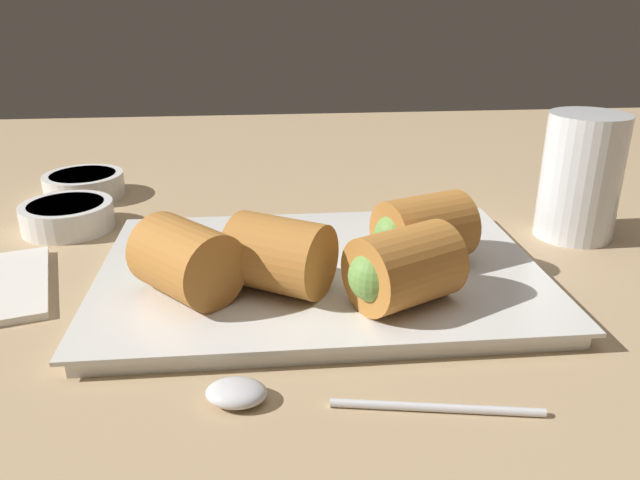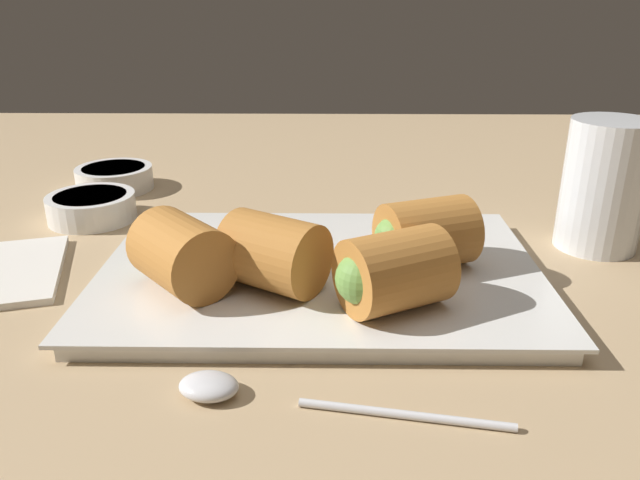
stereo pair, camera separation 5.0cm
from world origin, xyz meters
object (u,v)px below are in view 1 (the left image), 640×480
at_px(dipping_bowl_far, 84,184).
at_px(spoon, 275,396).
at_px(dipping_bowl_near, 67,215).
at_px(drinking_glass, 581,177).
at_px(serving_plate, 320,274).

height_order(dipping_bowl_far, spoon, dipping_bowl_far).
bearing_deg(dipping_bowl_near, spoon, -56.82).
xyz_separation_m(dipping_bowl_near, drinking_glass, (0.49, -0.06, 0.04)).
bearing_deg(spoon, drinking_glass, 38.69).
relative_size(dipping_bowl_near, drinking_glass, 0.75).
xyz_separation_m(serving_plate, spoon, (-0.04, -0.15, -0.00)).
distance_m(dipping_bowl_near, drinking_glass, 0.49).
distance_m(dipping_bowl_far, spoon, 0.45).
bearing_deg(dipping_bowl_near, dipping_bowl_far, 95.19).
bearing_deg(spoon, dipping_bowl_far, 116.98).
bearing_deg(drinking_glass, dipping_bowl_near, 172.57).
xyz_separation_m(dipping_bowl_far, spoon, (0.20, -0.40, -0.01)).
bearing_deg(drinking_glass, spoon, -141.31).
relative_size(dipping_bowl_near, spoon, 0.46).
relative_size(serving_plate, dipping_bowl_far, 3.98).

